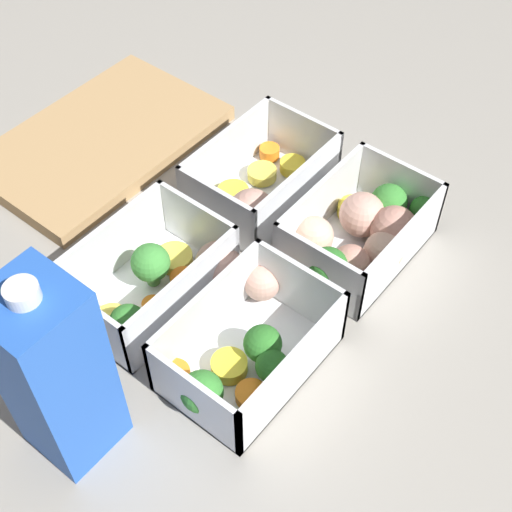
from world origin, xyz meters
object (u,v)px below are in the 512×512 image
at_px(container_near_left, 245,348).
at_px(container_near_right, 362,234).
at_px(juice_carton, 55,374).
at_px(container_far_right, 257,190).
at_px(container_far_left, 160,278).

distance_m(container_near_left, container_near_right, 0.18).
bearing_deg(juice_carton, container_far_right, 9.39).
height_order(container_near_left, container_far_right, same).
distance_m(container_far_left, juice_carton, 0.18).
xyz_separation_m(container_near_left, container_near_right, (0.18, -0.01, 0.00)).
height_order(container_near_right, container_far_left, same).
distance_m(container_near_left, container_far_right, 0.20).
relative_size(container_near_right, juice_carton, 0.84).
bearing_deg(container_far_right, container_far_left, -178.39).
height_order(container_near_left, container_near_right, same).
height_order(container_near_left, juice_carton, juice_carton).
bearing_deg(container_far_left, juice_carton, -163.09).
xyz_separation_m(container_near_right, container_far_left, (-0.17, 0.12, -0.00)).
xyz_separation_m(container_far_left, juice_carton, (-0.15, -0.05, 0.07)).
relative_size(container_far_left, container_far_right, 1.02).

